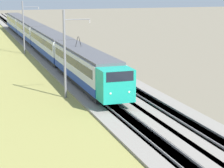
% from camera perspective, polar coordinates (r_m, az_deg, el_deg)
% --- Properties ---
extents(ballast_main, '(240.00, 4.40, 0.30)m').
position_cam_1_polar(ballast_main, '(53.75, -5.92, 1.68)').
color(ballast_main, gray).
rests_on(ballast_main, ground).
extents(ballast_adjacent, '(240.00, 4.40, 0.30)m').
position_cam_1_polar(ballast_adjacent, '(54.72, -1.91, 1.94)').
color(ballast_adjacent, gray).
rests_on(ballast_adjacent, ground).
extents(track_main, '(240.00, 1.57, 0.45)m').
position_cam_1_polar(track_main, '(53.75, -5.92, 1.69)').
color(track_main, '#4C4238').
rests_on(track_main, ground).
extents(track_adjacent, '(240.00, 1.57, 0.45)m').
position_cam_1_polar(track_adjacent, '(54.72, -1.91, 1.95)').
color(track_adjacent, '#4C4238').
rests_on(track_adjacent, ground).
extents(grass_verge, '(240.00, 10.57, 0.12)m').
position_cam_1_polar(grass_verge, '(52.75, -12.88, 1.12)').
color(grass_verge, '#99934C').
rests_on(grass_verge, ground).
extents(passenger_train, '(79.42, 2.92, 5.04)m').
position_cam_1_polar(passenger_train, '(73.46, -9.56, 6.25)').
color(passenger_train, '#19A88E').
rests_on(passenger_train, ground).
extents(catenary_mast_mid, '(0.22, 2.56, 8.26)m').
position_cam_1_polar(catenary_mast_mid, '(40.27, -6.12, 3.96)').
color(catenary_mast_mid, slate).
rests_on(catenary_mast_mid, ground).
extents(catenary_mast_far, '(0.22, 2.56, 8.16)m').
position_cam_1_polar(catenary_mast_far, '(68.44, -11.44, 7.29)').
color(catenary_mast_far, slate).
rests_on(catenary_mast_far, ground).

